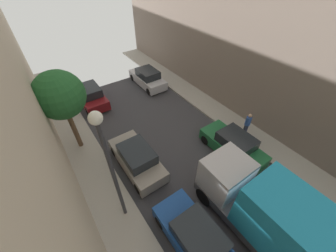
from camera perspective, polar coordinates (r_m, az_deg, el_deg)
ground at (r=11.31m, az=20.99°, el=-23.69°), size 32.00×32.00×0.00m
sidewalk_right at (r=14.34m, az=33.57°, el=-10.31°), size 2.00×44.00×0.15m
parked_car_left_2 at (r=9.70m, az=8.17°, el=-29.43°), size 1.78×4.20×1.57m
parked_car_left_3 at (r=11.83m, az=-8.90°, el=-9.22°), size 1.78×4.20×1.57m
parked_car_left_4 at (r=17.85m, az=-21.40°, el=8.16°), size 1.78×4.20×1.57m
parked_car_right_3 at (r=13.02m, az=18.24°, el=-5.28°), size 1.78×4.20×1.57m
parked_car_right_4 at (r=19.27m, az=-5.88°, el=13.53°), size 1.78×4.20×1.57m
delivery_truck at (r=9.72m, az=28.29°, el=-22.61°), size 2.26×6.60×3.38m
pedestrian at (r=14.33m, az=21.83°, el=0.67°), size 0.40×0.36×1.72m
street_tree_0 at (r=12.10m, az=-28.63°, el=7.66°), size 2.67×2.67×5.22m
potted_plant_1 at (r=17.76m, az=-29.70°, el=4.20°), size 0.43×0.43×0.70m
lamp_post at (r=7.48m, az=-16.56°, el=-9.60°), size 0.44×0.44×6.25m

